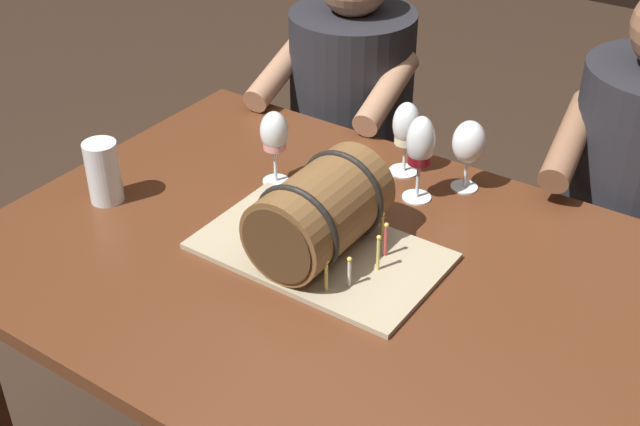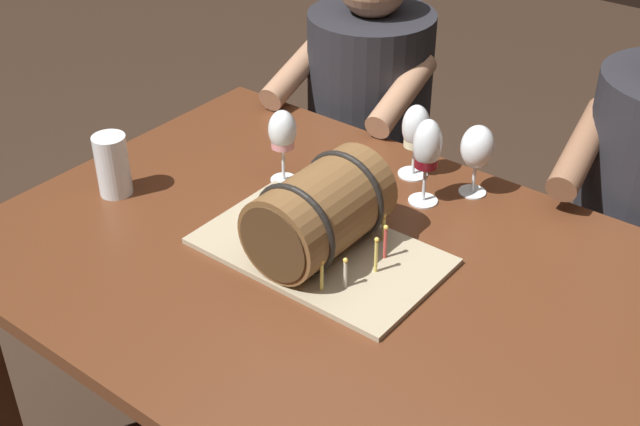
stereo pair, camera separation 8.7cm
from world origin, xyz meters
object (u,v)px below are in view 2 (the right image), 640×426
object	(u,v)px
wine_glass_red	(427,149)
dining_table	(330,297)
barrel_cake	(320,218)
beer_pint	(113,168)
wine_glass_rose	(282,134)
wine_glass_white	(416,131)
wine_glass_empty	(477,148)
person_seated_left	(367,147)

from	to	relation	value
wine_glass_red	dining_table	bearing A→B (deg)	-94.87
barrel_cake	beer_pint	world-z (taller)	barrel_cake
wine_glass_rose	wine_glass_white	bearing A→B (deg)	43.03
dining_table	wine_glass_red	size ratio (longest dim) A/B	6.98
wine_glass_rose	wine_glass_empty	bearing A→B (deg)	30.83
dining_table	wine_glass_white	distance (m)	0.45
wine_glass_white	wine_glass_empty	world-z (taller)	wine_glass_white
dining_table	wine_glass_empty	distance (m)	0.47
wine_glass_white	wine_glass_red	bearing A→B (deg)	-46.15
wine_glass_red	beer_pint	xyz separation A→B (m)	(-0.58, -0.40, -0.07)
wine_glass_red	person_seated_left	distance (m)	0.70
beer_pint	wine_glass_empty	bearing A→B (deg)	37.92
wine_glass_empty	beer_pint	size ratio (longest dim) A/B	1.18
wine_glass_white	wine_glass_red	world-z (taller)	wine_glass_red
barrel_cake	beer_pint	xyz separation A→B (m)	(-0.52, -0.10, -0.02)
barrel_cake	wine_glass_white	size ratio (longest dim) A/B	2.75
wine_glass_rose	barrel_cake	bearing A→B (deg)	-35.65
wine_glass_white	wine_glass_empty	distance (m)	0.15
wine_glass_empty	wine_glass_red	xyz separation A→B (m)	(-0.07, -0.10, 0.02)
barrel_cake	person_seated_left	distance (m)	0.87
wine_glass_white	beer_pint	xyz separation A→B (m)	(-0.49, -0.49, -0.05)
barrel_cake	wine_glass_rose	size ratio (longest dim) A/B	2.76
wine_glass_white	beer_pint	bearing A→B (deg)	-135.32
wine_glass_empty	wine_glass_white	bearing A→B (deg)	-174.26
dining_table	wine_glass_empty	size ratio (longest dim) A/B	8.38
barrel_cake	wine_glass_red	bearing A→B (deg)	78.54
barrel_cake	person_seated_left	bearing A→B (deg)	118.08
barrel_cake	wine_glass_red	world-z (taller)	wine_glass_red
wine_glass_rose	person_seated_left	bearing A→B (deg)	104.28
dining_table	barrel_cake	distance (m)	0.19
wine_glass_empty	beer_pint	world-z (taller)	wine_glass_empty
wine_glass_white	person_seated_left	size ratio (longest dim) A/B	0.16
wine_glass_rose	person_seated_left	xyz separation A→B (m)	(-0.14, 0.55, -0.32)
dining_table	person_seated_left	bearing A→B (deg)	119.79
dining_table	wine_glass_red	bearing A→B (deg)	85.13
person_seated_left	dining_table	bearing A→B (deg)	-60.21
dining_table	wine_glass_rose	distance (m)	0.40
wine_glass_white	wine_glass_rose	xyz separation A→B (m)	(-0.23, -0.21, 0.01)
person_seated_left	wine_glass_rose	bearing A→B (deg)	-75.72
wine_glass_white	wine_glass_rose	bearing A→B (deg)	-136.97
wine_glass_empty	wine_glass_red	bearing A→B (deg)	-124.52
wine_glass_red	wine_glass_empty	bearing A→B (deg)	55.48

